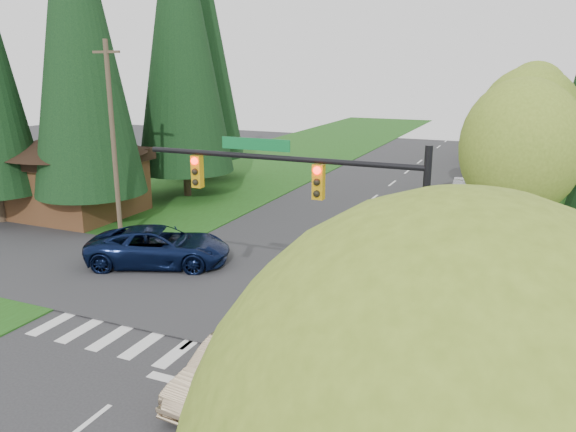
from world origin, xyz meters
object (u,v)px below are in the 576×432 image
Objects in this scene: sedan_champagne at (231,367)px; suv_navy at (159,246)px; parked_car_b at (454,203)px; parked_car_c at (463,189)px; parked_car_a at (436,231)px; parked_car_d at (480,161)px; parked_car_e at (471,153)px.

sedan_champagne is 11.08m from suv_navy.
parked_car_c is at bearing 95.46° from parked_car_b.
parked_car_a is 1.14× the size of parked_car_c.
parked_car_b is 4.48m from parked_car_c.
parked_car_a is 0.97× the size of parked_car_b.
parked_car_c is 11.66m from parked_car_d.
parked_car_b is 16.14m from parked_car_d.
parked_car_a reaches higher than sedan_champagne.
parked_car_c is at bearing -96.59° from parked_car_d.
parked_car_a is at bearing -90.79° from parked_car_e.
parked_car_b is 1.00× the size of parked_car_d.
sedan_champagne is 1.14× the size of parked_car_c.
suv_navy is at bearing -121.15° from parked_car_c.
parked_car_c is (-0.00, 4.48, -0.02)m from parked_car_b.
suv_navy is 1.36× the size of parked_car_b.
parked_car_e is at bearing 91.82° from sedan_champagne.
sedan_champagne is 1.07× the size of parked_car_e.
parked_car_a is 23.04m from parked_car_d.
parked_car_a is 11.38m from parked_car_c.
parked_car_d reaches higher than parked_car_e.
parked_car_c is (2.97, 26.98, -0.09)m from sedan_champagne.
suv_navy is 32.85m from parked_car_d.
parked_car_b reaches higher than parked_car_e.
parked_car_d reaches higher than parked_car_c.
parked_car_d reaches higher than parked_car_b.
parked_car_d reaches higher than sedan_champagne.
parked_car_a reaches higher than parked_car_c.
parked_car_d is 1.11× the size of parked_car_e.
parked_car_e is (1.57, 44.43, -0.13)m from sedan_champagne.
sedan_champagne reaches higher than parked_car_b.
sedan_champagne is at bearing -100.65° from parked_car_a.
parked_car_c is at bearing -88.99° from parked_car_e.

